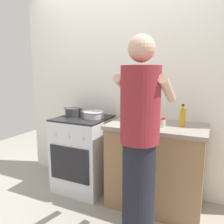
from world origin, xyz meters
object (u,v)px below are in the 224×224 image
(spice_bottle, at_px, (163,123))
(oil_bottle, at_px, (182,117))
(utensil_crock, at_px, (140,110))
(mixing_bowl, at_px, (94,114))
(pot, at_px, (73,112))
(person, at_px, (139,147))
(stove_range, at_px, (84,153))

(spice_bottle, distance_m, oil_bottle, 0.21)
(utensil_crock, xyz_separation_m, oil_bottle, (0.49, -0.14, -0.01))
(mixing_bowl, xyz_separation_m, oil_bottle, (1.00, 0.02, 0.05))
(mixing_bowl, bearing_deg, pot, -176.69)
(mixing_bowl, xyz_separation_m, person, (0.78, -0.65, -0.09))
(pot, relative_size, oil_bottle, 1.15)
(pot, relative_size, spice_bottle, 2.76)
(stove_range, bearing_deg, utensil_crock, 15.66)
(stove_range, height_order, pot, pot)
(mixing_bowl, distance_m, oil_bottle, 1.00)
(person, bearing_deg, stove_range, 145.38)
(utensil_crock, height_order, person, person)
(stove_range, bearing_deg, person, -34.62)
(stove_range, distance_m, utensil_crock, 0.88)
(utensil_crock, bearing_deg, mixing_bowl, -162.08)
(utensil_crock, distance_m, spice_bottle, 0.42)
(stove_range, distance_m, pot, 0.52)
(pot, height_order, person, person)
(mixing_bowl, bearing_deg, spice_bottle, -6.34)
(spice_bottle, xyz_separation_m, person, (-0.06, -0.56, -0.09))
(pot, bearing_deg, spice_bottle, -3.94)
(oil_bottle, bearing_deg, pot, -178.28)
(spice_bottle, bearing_deg, oil_bottle, 35.06)
(oil_bottle, bearing_deg, utensil_crock, 163.51)
(mixing_bowl, height_order, utensil_crock, utensil_crock)
(pot, relative_size, utensil_crock, 0.78)
(utensil_crock, bearing_deg, person, -72.25)
(mixing_bowl, height_order, oil_bottle, oil_bottle)
(mixing_bowl, relative_size, spice_bottle, 2.75)
(stove_range, height_order, spice_bottle, spice_bottle)
(stove_range, distance_m, mixing_bowl, 0.52)
(oil_bottle, bearing_deg, mixing_bowl, -178.72)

